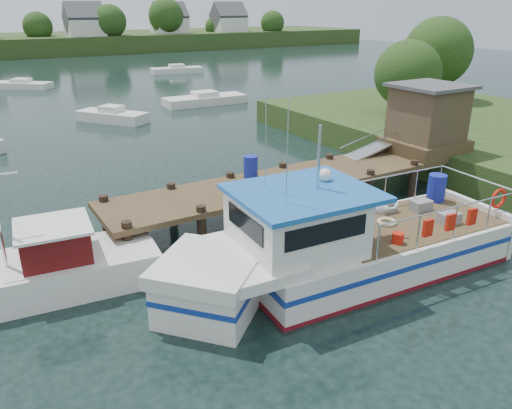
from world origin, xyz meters
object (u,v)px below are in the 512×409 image
work_boat (26,274)px  moored_d (22,85)px  lobster_boat (337,247)px  moored_far (177,70)px  moored_b (112,116)px  moored_c (205,100)px  dock (386,141)px

work_boat → moored_d: 41.70m
lobster_boat → moored_d: bearing=97.3°
lobster_boat → work_boat: lobster_boat is taller
moored_far → moored_d: bearing=-175.8°
moored_far → moored_b: bearing=-129.0°
moored_far → moored_c: bearing=-113.3°
work_boat → moored_far: bearing=68.6°
work_boat → moored_far: 50.59m
work_boat → moored_far: (23.32, 44.90, -0.28)m
moored_far → moored_d: moored_far is taller
lobster_boat → moored_b: lobster_boat is taller
moored_b → lobster_boat: bearing=-71.7°
work_boat → dock: bearing=11.0°
dock → moored_d: 41.27m
moored_b → moored_d: 20.15m
moored_far → moored_d: size_ratio=1.12×
moored_c → moored_far: bearing=85.7°
lobster_boat → moored_c: 29.49m
work_boat → moored_b: (8.61, 21.49, -0.24)m
lobster_boat → moored_b: bearing=92.5°
lobster_boat → moored_far: (15.20, 48.71, -0.65)m
lobster_boat → moored_c: bearing=75.7°
work_boat → moored_c: (17.21, 24.22, -0.26)m
moored_d → work_boat: bearing=-118.0°
moored_far → moored_c: (-6.11, -20.67, 0.01)m
moored_far → work_boat: bearing=-124.3°
moored_far → moored_d: 18.38m
dock → moored_far: 44.42m
work_boat → moored_c: work_boat is taller
dock → moored_b: bearing=107.6°
dock → moored_far: (8.32, 43.59, -1.85)m
lobster_boat → moored_b: (0.49, 25.31, -0.61)m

